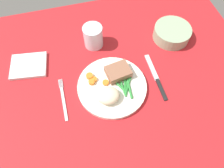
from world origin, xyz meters
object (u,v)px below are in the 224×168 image
(meat_portion, at_px, (118,72))
(salad_bowl, at_px, (172,32))
(water_glass, at_px, (93,38))
(napkin, at_px, (29,66))
(dinner_plate, at_px, (112,86))
(fork, at_px, (63,99))
(knife, at_px, (156,78))

(meat_portion, bearing_deg, salad_bowl, 26.10)
(water_glass, xyz_separation_m, napkin, (-0.27, -0.05, -0.03))
(dinner_plate, height_order, fork, dinner_plate)
(fork, xyz_separation_m, water_glass, (0.16, 0.22, 0.04))
(water_glass, xyz_separation_m, salad_bowl, (0.32, -0.05, -0.01))
(salad_bowl, bearing_deg, fork, -160.18)
(dinner_plate, xyz_separation_m, salad_bowl, (0.30, 0.17, 0.02))
(fork, bearing_deg, water_glass, 56.87)
(fork, relative_size, knife, 0.81)
(meat_portion, xyz_separation_m, fork, (-0.21, -0.04, -0.03))
(salad_bowl, relative_size, napkin, 1.12)
(dinner_plate, bearing_deg, fork, -179.17)
(meat_portion, distance_m, water_glass, 0.19)
(meat_portion, bearing_deg, knife, -17.15)
(fork, distance_m, salad_bowl, 0.51)
(dinner_plate, distance_m, water_glass, 0.22)
(dinner_plate, bearing_deg, salad_bowl, 29.49)
(water_glass, bearing_deg, dinner_plate, -84.91)
(dinner_plate, xyz_separation_m, napkin, (-0.29, 0.17, -0.00))
(napkin, bearing_deg, water_glass, 9.70)
(dinner_plate, xyz_separation_m, knife, (0.17, -0.00, -0.01))
(meat_portion, distance_m, napkin, 0.35)
(salad_bowl, bearing_deg, napkin, 179.86)
(fork, bearing_deg, dinner_plate, 3.61)
(fork, bearing_deg, napkin, 124.59)
(meat_portion, xyz_separation_m, napkin, (-0.32, 0.13, -0.03))
(water_glass, bearing_deg, fork, -125.91)
(dinner_plate, relative_size, napkin, 1.87)
(knife, distance_m, salad_bowl, 0.22)
(meat_portion, xyz_separation_m, water_glass, (-0.05, 0.18, 0.01))
(fork, height_order, salad_bowl, salad_bowl)
(meat_portion, relative_size, fork, 0.51)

